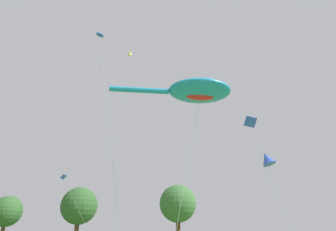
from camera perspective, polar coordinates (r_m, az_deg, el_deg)
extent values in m
ellipsoid|color=#1E8CBF|center=(22.23, 6.24, 4.76)|extent=(5.79, 5.20, 1.10)
cylinder|color=#1E8CBF|center=(21.69, -5.64, 4.99)|extent=(4.16, 2.15, 0.40)
ellipsoid|color=red|center=(22.01, 6.30, 3.61)|extent=(2.26, 1.63, 0.40)
cylinder|color=#B2B2B7|center=(20.10, 3.68, -11.02)|extent=(1.93, 1.32, 11.19)
cone|color=yellow|center=(38.86, -7.50, 12.01)|extent=(0.86, 0.90, 0.70)
cylinder|color=#B2B2B7|center=(34.94, -10.69, -5.34)|extent=(1.38, 3.61, 23.61)
cube|color=blue|center=(29.71, 15.86, -1.21)|extent=(1.08, 1.26, 1.05)
cylinder|color=#B2B2B7|center=(27.95, 19.70, -12.27)|extent=(1.34, 2.08, 12.03)
cone|color=blue|center=(25.71, 18.86, -8.02)|extent=(1.70, 1.76, 1.29)
cylinder|color=#B2B2B7|center=(24.35, 21.71, -15.95)|extent=(0.21, 2.07, 7.55)
ellipsoid|color=blue|center=(25.83, -13.21, 15.15)|extent=(0.81, 0.64, 0.19)
cylinder|color=#B2B2B7|center=(22.46, -11.32, -4.03)|extent=(3.41, 0.67, 17.13)
cube|color=blue|center=(30.50, -19.82, -11.24)|extent=(0.64, 0.55, 0.44)
cylinder|color=#B2B2B7|center=(31.33, -16.64, -18.37)|extent=(4.70, 1.57, 6.97)
sphere|color=#2D5628|center=(67.92, -17.03, -16.57)|extent=(7.77, 7.77, 7.77)
sphere|color=#386633|center=(65.70, 1.93, -16.87)|extent=(7.93, 7.93, 7.93)
sphere|color=#2D5628|center=(70.91, -29.10, -16.10)|extent=(6.11, 6.11, 6.11)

